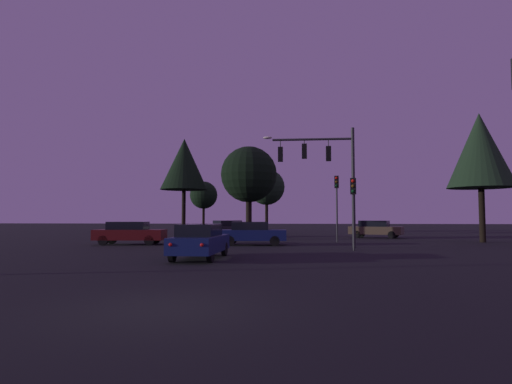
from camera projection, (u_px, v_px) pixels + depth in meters
name	position (u px, v px, depth m)	size (l,w,h in m)	color
ground_plane	(261.00, 240.00, 32.80)	(168.00, 168.00, 0.00)	black
traffic_signal_mast_arm	(325.00, 165.00, 25.29)	(5.51, 0.37, 7.21)	#232326
traffic_light_corner_left	(353.00, 199.00, 23.04)	(0.35, 0.38, 3.98)	#232326
traffic_light_corner_right	(337.00, 195.00, 30.72)	(0.34, 0.37, 4.86)	#232326
car_nearside_lane	(200.00, 241.00, 18.33)	(1.88, 4.58, 1.52)	#0F1947
car_crossing_left	(130.00, 233.00, 27.92)	(4.74, 2.16, 1.52)	#4C0F0F
car_crossing_right	(252.00, 233.00, 27.38)	(4.49, 2.12, 1.52)	#0F1947
car_far_lane	(226.00, 228.00, 38.19)	(4.26, 3.97, 1.52)	#232328
car_parked_lot	(375.00, 229.00, 36.94)	(4.82, 3.35, 1.52)	#473828
tree_behind_sign	(184.00, 164.00, 34.56)	(3.85, 3.85, 8.30)	black
tree_left_far	(480.00, 151.00, 30.79)	(4.70, 4.70, 9.50)	black
tree_center_horizon	(267.00, 187.00, 44.93)	(3.86, 3.86, 6.98)	black
tree_right_cluster	(204.00, 195.00, 50.55)	(3.30, 3.30, 6.13)	black
tree_lot_edge	(249.00, 175.00, 33.51)	(4.48, 4.48, 7.47)	black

